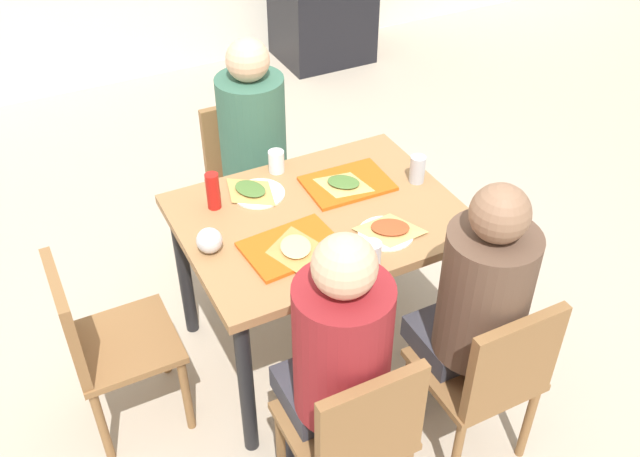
{
  "coord_description": "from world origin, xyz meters",
  "views": [
    {
      "loc": [
        -1.05,
        -2.07,
        2.5
      ],
      "look_at": [
        0.0,
        0.0,
        0.69
      ],
      "focal_mm": 39.96,
      "sensor_mm": 36.0,
      "label": 1
    }
  ],
  "objects_px": {
    "chair_left_end": "(100,339)",
    "tray_red_near": "(292,247)",
    "person_in_red": "(337,355)",
    "foil_bundle": "(209,240)",
    "pizza_slice_c": "(250,190)",
    "paper_plate_center": "(259,194)",
    "person_far_side": "(256,144)",
    "pizza_slice_b": "(344,183)",
    "condiment_bottle": "(213,191)",
    "pizza_slice_a": "(296,248)",
    "chair_near_right": "(490,373)",
    "chair_near_left": "(355,432)",
    "pizza_slice_d": "(390,228)",
    "person_in_brown_jacket": "(476,301)",
    "paper_plate_near_edge": "(386,233)",
    "tray_red_far": "(347,184)",
    "soda_can": "(417,169)",
    "chair_far_side": "(248,172)",
    "plastic_cup_a": "(276,161)",
    "main_table": "(320,233)",
    "plastic_cup_b": "(372,254)"
  },
  "relations": [
    {
      "from": "person_in_red",
      "to": "pizza_slice_c",
      "type": "distance_m",
      "value": 0.94
    },
    {
      "from": "chair_left_end",
      "to": "pizza_slice_a",
      "type": "xyz_separation_m",
      "value": [
        0.75,
        -0.18,
        0.31
      ]
    },
    {
      "from": "pizza_slice_a",
      "to": "pizza_slice_b",
      "type": "relative_size",
      "value": 1.02
    },
    {
      "from": "person_in_red",
      "to": "soda_can",
      "type": "distance_m",
      "value": 1.04
    },
    {
      "from": "pizza_slice_c",
      "to": "paper_plate_center",
      "type": "bearing_deg",
      "value": -40.93
    },
    {
      "from": "chair_near_right",
      "to": "chair_left_end",
      "type": "relative_size",
      "value": 1.0
    },
    {
      "from": "person_in_red",
      "to": "pizza_slice_d",
      "type": "height_order",
      "value": "person_in_red"
    },
    {
      "from": "paper_plate_center",
      "to": "soda_can",
      "type": "distance_m",
      "value": 0.69
    },
    {
      "from": "paper_plate_center",
      "to": "pizza_slice_a",
      "type": "distance_m",
      "value": 0.42
    },
    {
      "from": "person_in_brown_jacket",
      "to": "soda_can",
      "type": "distance_m",
      "value": 0.73
    },
    {
      "from": "foil_bundle",
      "to": "tray_red_near",
      "type": "bearing_deg",
      "value": -24.69
    },
    {
      "from": "chair_far_side",
      "to": "chair_near_left",
      "type": "bearing_deg",
      "value": -99.8
    },
    {
      "from": "pizza_slice_d",
      "to": "chair_left_end",
      "type": "bearing_deg",
      "value": 168.5
    },
    {
      "from": "person_in_red",
      "to": "pizza_slice_b",
      "type": "relative_size",
      "value": 5.12
    },
    {
      "from": "chair_left_end",
      "to": "foil_bundle",
      "type": "relative_size",
      "value": 8.41
    },
    {
      "from": "person_in_red",
      "to": "foil_bundle",
      "type": "relative_size",
      "value": 12.51
    },
    {
      "from": "person_in_red",
      "to": "paper_plate_near_edge",
      "type": "relative_size",
      "value": 5.69
    },
    {
      "from": "person_in_brown_jacket",
      "to": "foil_bundle",
      "type": "bearing_deg",
      "value": 139.3
    },
    {
      "from": "paper_plate_center",
      "to": "plastic_cup_a",
      "type": "relative_size",
      "value": 2.2
    },
    {
      "from": "chair_near_left",
      "to": "paper_plate_near_edge",
      "type": "xyz_separation_m",
      "value": [
        0.45,
        0.58,
        0.28
      ]
    },
    {
      "from": "soda_can",
      "to": "main_table",
      "type": "bearing_deg",
      "value": -177.42
    },
    {
      "from": "tray_red_far",
      "to": "soda_can",
      "type": "relative_size",
      "value": 2.95
    },
    {
      "from": "pizza_slice_b",
      "to": "plastic_cup_a",
      "type": "height_order",
      "value": "plastic_cup_a"
    },
    {
      "from": "chair_near_left",
      "to": "paper_plate_center",
      "type": "bearing_deg",
      "value": 83.89
    },
    {
      "from": "chair_far_side",
      "to": "person_in_brown_jacket",
      "type": "distance_m",
      "value": 1.54
    },
    {
      "from": "chair_near_left",
      "to": "person_in_red",
      "type": "relative_size",
      "value": 0.67
    },
    {
      "from": "pizza_slice_d",
      "to": "plastic_cup_a",
      "type": "bearing_deg",
      "value": 110.14
    },
    {
      "from": "person_in_brown_jacket",
      "to": "pizza_slice_c",
      "type": "height_order",
      "value": "person_in_brown_jacket"
    },
    {
      "from": "chair_near_left",
      "to": "main_table",
      "type": "bearing_deg",
      "value": 70.95
    },
    {
      "from": "tray_red_far",
      "to": "plastic_cup_a",
      "type": "distance_m",
      "value": 0.33
    },
    {
      "from": "chair_far_side",
      "to": "chair_left_end",
      "type": "relative_size",
      "value": 1.0
    },
    {
      "from": "chair_left_end",
      "to": "plastic_cup_a",
      "type": "bearing_deg",
      "value": 21.76
    },
    {
      "from": "person_in_red",
      "to": "plastic_cup_b",
      "type": "relative_size",
      "value": 12.51
    },
    {
      "from": "person_in_red",
      "to": "pizza_slice_c",
      "type": "relative_size",
      "value": 4.94
    },
    {
      "from": "person_in_red",
      "to": "person_in_brown_jacket",
      "type": "height_order",
      "value": "same"
    },
    {
      "from": "chair_near_right",
      "to": "foil_bundle",
      "type": "bearing_deg",
      "value": 133.76
    },
    {
      "from": "chair_far_side",
      "to": "pizza_slice_d",
      "type": "height_order",
      "value": "chair_far_side"
    },
    {
      "from": "person_in_brown_jacket",
      "to": "paper_plate_near_edge",
      "type": "bearing_deg",
      "value": 104.42
    },
    {
      "from": "chair_near_right",
      "to": "pizza_slice_d",
      "type": "bearing_deg",
      "value": 98.78
    },
    {
      "from": "person_far_side",
      "to": "foil_bundle",
      "type": "height_order",
      "value": "person_far_side"
    },
    {
      "from": "chair_near_left",
      "to": "condiment_bottle",
      "type": "distance_m",
      "value": 1.12
    },
    {
      "from": "person_in_red",
      "to": "tray_red_near",
      "type": "xyz_separation_m",
      "value": [
        0.08,
        0.52,
        0.04
      ]
    },
    {
      "from": "pizza_slice_b",
      "to": "condiment_bottle",
      "type": "bearing_deg",
      "value": 167.45
    },
    {
      "from": "tray_red_near",
      "to": "pizza_slice_a",
      "type": "xyz_separation_m",
      "value": [
        0.0,
        -0.03,
        0.02
      ]
    },
    {
      "from": "person_far_side",
      "to": "tray_red_far",
      "type": "height_order",
      "value": "person_far_side"
    },
    {
      "from": "chair_left_end",
      "to": "tray_red_near",
      "type": "distance_m",
      "value": 0.82
    },
    {
      "from": "tray_red_far",
      "to": "chair_near_left",
      "type": "bearing_deg",
      "value": -116.87
    },
    {
      "from": "tray_red_far",
      "to": "person_far_side",
      "type": "bearing_deg",
      "value": 109.85
    },
    {
      "from": "condiment_bottle",
      "to": "foil_bundle",
      "type": "bearing_deg",
      "value": -113.51
    },
    {
      "from": "chair_near_left",
      "to": "chair_far_side",
      "type": "relative_size",
      "value": 1.0
    }
  ]
}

